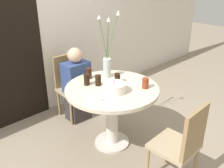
# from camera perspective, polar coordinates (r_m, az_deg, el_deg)

# --- Properties ---
(ground_plane) EXTENTS (16.00, 16.00, 0.00)m
(ground_plane) POSITION_cam_1_polar(r_m,az_deg,el_deg) (3.20, 0.00, -13.25)
(ground_plane) COLOR gray
(wall_back) EXTENTS (8.00, 0.05, 2.60)m
(wall_back) POSITION_cam_1_polar(r_m,az_deg,el_deg) (3.65, -14.81, 13.31)
(wall_back) COLOR silver
(wall_back) RESTS_ON ground_plane
(doorway_panel) EXTENTS (0.90, 0.01, 2.05)m
(doorway_panel) POSITION_cam_1_polar(r_m,az_deg,el_deg) (3.45, -22.39, 6.91)
(doorway_panel) COLOR black
(doorway_panel) RESTS_ON ground_plane
(dining_table) EXTENTS (1.06, 1.06, 0.77)m
(dining_table) POSITION_cam_1_polar(r_m,az_deg,el_deg) (2.87, 0.00, -3.69)
(dining_table) COLOR beige
(dining_table) RESTS_ON ground_plane
(chair_near_front) EXTENTS (0.43, 0.43, 0.89)m
(chair_near_front) POSITION_cam_1_polar(r_m,az_deg,el_deg) (3.60, -9.41, 0.22)
(chair_near_front) COLOR tan
(chair_near_front) RESTS_ON ground_plane
(chair_right_flank) EXTENTS (0.41, 0.41, 0.89)m
(chair_right_flank) POSITION_cam_1_polar(r_m,az_deg,el_deg) (2.48, 15.77, -12.72)
(chair_right_flank) COLOR tan
(chair_right_flank) RESTS_ON ground_plane
(birthday_cake) EXTENTS (0.25, 0.25, 0.15)m
(birthday_cake) POSITION_cam_1_polar(r_m,az_deg,el_deg) (2.67, 0.59, -0.86)
(birthday_cake) COLOR white
(birthday_cake) RESTS_ON dining_table
(flower_vase) EXTENTS (0.23, 0.16, 0.79)m
(flower_vase) POSITION_cam_1_polar(r_m,az_deg,el_deg) (3.01, -1.07, 5.42)
(flower_vase) COLOR silver
(flower_vase) RESTS_ON dining_table
(side_plate) EXTENTS (0.19, 0.19, 0.01)m
(side_plate) POSITION_cam_1_polar(r_m,az_deg,el_deg) (2.58, -3.74, -3.02)
(side_plate) COLOR silver
(side_plate) RESTS_ON dining_table
(drink_glass_0) EXTENTS (0.07, 0.07, 0.12)m
(drink_glass_0) POSITION_cam_1_polar(r_m,az_deg,el_deg) (2.78, 7.63, 0.18)
(drink_glass_0) COLOR maroon
(drink_glass_0) RESTS_ON dining_table
(drink_glass_1) EXTENTS (0.07, 0.07, 0.13)m
(drink_glass_1) POSITION_cam_1_polar(r_m,az_deg,el_deg) (2.85, -5.81, 1.06)
(drink_glass_1) COLOR black
(drink_glass_1) RESTS_ON dining_table
(drink_glass_2) EXTENTS (0.07, 0.07, 0.13)m
(drink_glass_2) POSITION_cam_1_polar(r_m,az_deg,el_deg) (3.02, -5.33, 2.46)
(drink_glass_2) COLOR #33190C
(drink_glass_2) RESTS_ON dining_table
(drink_glass_3) EXTENTS (0.07, 0.07, 0.11)m
(drink_glass_3) POSITION_cam_1_polar(r_m,az_deg,el_deg) (2.90, 1.24, 1.37)
(drink_glass_3) COLOR black
(drink_glass_3) RESTS_ON dining_table
(drink_glass_4) EXTENTS (0.07, 0.07, 0.12)m
(drink_glass_4) POSITION_cam_1_polar(r_m,az_deg,el_deg) (2.83, -3.18, 0.86)
(drink_glass_4) COLOR black
(drink_glass_4) RESTS_ON dining_table
(person_woman) EXTENTS (0.34, 0.24, 1.05)m
(person_woman) POSITION_cam_1_polar(r_m,az_deg,el_deg) (3.48, -8.03, -0.70)
(person_woman) COLOR #383333
(person_woman) RESTS_ON ground_plane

